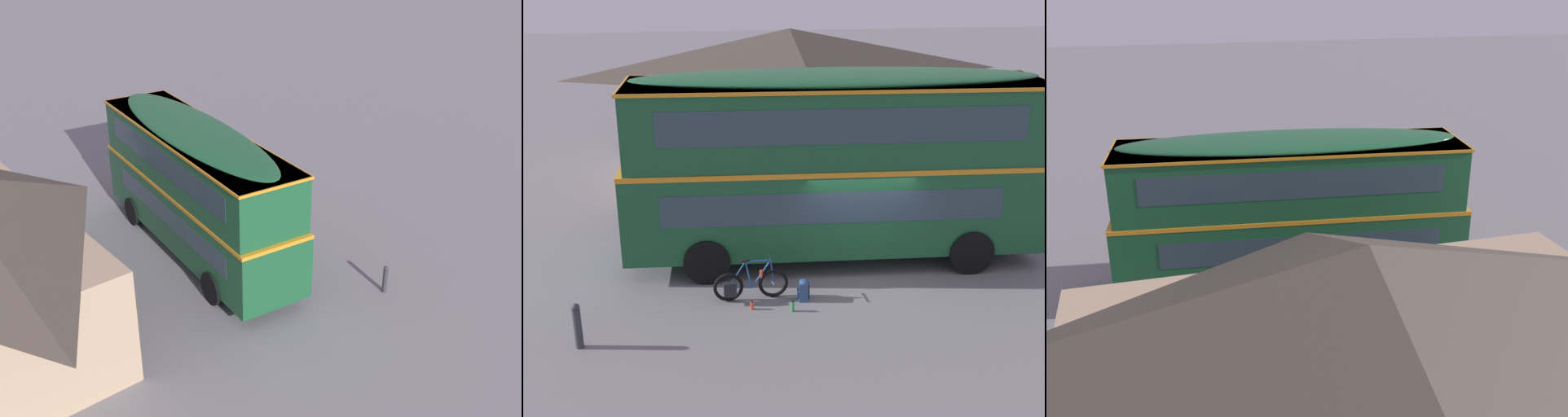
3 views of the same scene
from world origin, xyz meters
TOP-DOWN VIEW (x-y plane):
  - ground_plane at (0.00, 0.00)m, footprint 120.00×120.00m
  - double_decker_bus at (-0.35, 1.02)m, footprint 10.43×3.14m
  - touring_bicycle at (-2.73, -0.96)m, footprint 1.70×0.51m
  - backpack_on_ground at (-1.51, -1.16)m, footprint 0.29×0.31m
  - water_bottle_green_metal at (-1.84, -1.65)m, footprint 0.08×0.08m
  - water_bottle_red_squeeze at (-2.71, -1.43)m, footprint 0.07×0.07m
  - pub_building at (-0.27, 8.88)m, footprint 11.33×6.41m
  - kerb_bollard at (-6.24, -2.47)m, footprint 0.16×0.16m

SIDE VIEW (x-z plane):
  - ground_plane at x=0.00m, z-range 0.00..0.00m
  - water_bottle_red_squeeze at x=-2.71m, z-range -0.01..0.20m
  - water_bottle_green_metal at x=-1.84m, z-range -0.01..0.24m
  - backpack_on_ground at x=-1.51m, z-range 0.01..0.51m
  - touring_bicycle at x=-2.73m, z-range -0.12..0.86m
  - kerb_bollard at x=-6.24m, z-range 0.01..0.98m
  - pub_building at x=-0.27m, z-range 0.06..5.07m
  - double_decker_bus at x=-0.35m, z-range 0.25..5.04m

